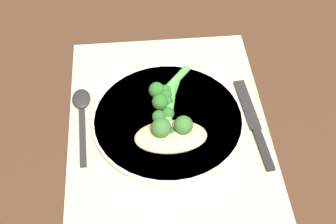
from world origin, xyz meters
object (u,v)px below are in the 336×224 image
Objects in this scene: chicken_fillet at (172,137)px; broccoli_stalk_left at (168,123)px; plate at (168,120)px; knife at (254,123)px; broccoli_stalk_right at (164,100)px; broccoli_stalk_rear at (164,89)px; broccoli_stalk_front at (164,111)px; spoon at (82,107)px.

broccoli_stalk_left reaches higher than chicken_fillet.
knife is at bearing 83.34° from plate.
chicken_fillet is at bearing 117.77° from broccoli_stalk_right.
broccoli_stalk_rear reaches higher than knife.
chicken_fillet is at bearing 116.37° from broccoli_stalk_front.
spoon is (-0.06, -0.31, 0.00)m from knife.
chicken_fillet reaches higher than plate.
broccoli_stalk_rear is at bearing -178.68° from plate.
broccoli_stalk_rear is 0.51× the size of spoon.
plate is 0.06m from broccoli_stalk_rear.
broccoli_stalk_rear is (-0.11, -0.00, -0.00)m from chicken_fillet.
broccoli_stalk_right is at bearing 158.22° from knife.
broccoli_stalk_left reaches higher than spoon.
chicken_fillet is 0.16m from knife.
broccoli_stalk_right is 0.17m from knife.
chicken_fillet is 0.19m from spoon.
broccoli_stalk_right reaches higher than spoon.
broccoli_stalk_left is at bearing -26.57° from spoon.
broccoli_stalk_right is at bearing -8.21° from spoon.
chicken_fillet is at bearing -171.19° from knife.
spoon is at bearing 44.92° from broccoli_stalk_rear.
broccoli_stalk_left is at bearing 129.83° from broccoli_stalk_rear.
broccoli_stalk_right is 0.15m from spoon.
plate is 0.06m from chicken_fillet.
broccoli_stalk_front reaches higher than knife.
broccoli_stalk_left is 0.03m from broccoli_stalk_front.
chicken_fillet is at bearing -35.08° from spoon.
broccoli_stalk_right is (-0.08, -0.01, -0.00)m from chicken_fillet.
broccoli_stalk_right reaches higher than knife.
plate is at bearing 120.95° from broccoli_stalk_right.
broccoli_stalk_rear is 0.43× the size of knife.
broccoli_stalk_left is (0.02, -0.00, 0.02)m from plate.
broccoli_stalk_right is (-0.05, -0.00, 0.00)m from broccoli_stalk_left.
spoon is at bearing 164.12° from knife.
knife is at bearing -169.47° from broccoli_stalk_front.
chicken_fillet is (0.05, 0.00, 0.02)m from plate.
plate is at bearing -83.14° from broccoli_stalk_left.
broccoli_stalk_right is 0.53× the size of spoon.
broccoli_stalk_front reaches higher than plate.
chicken_fillet is 1.38× the size of broccoli_stalk_rear.
broccoli_stalk_front is at bearing -172.90° from chicken_fillet.
broccoli_stalk_front is 1.14× the size of broccoli_stalk_right.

